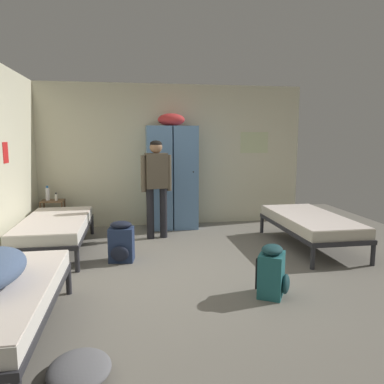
% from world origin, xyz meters
% --- Properties ---
extents(ground_plane, '(7.98, 7.98, 0.00)m').
position_xyz_m(ground_plane, '(0.00, 0.00, 0.00)').
color(ground_plane, slate).
extents(room_backdrop, '(4.98, 5.05, 2.62)m').
position_xyz_m(room_backdrop, '(-1.23, 1.26, 1.31)').
color(room_backdrop, beige).
rests_on(room_backdrop, ground_plane).
extents(locker_bank, '(0.90, 0.55, 2.07)m').
position_xyz_m(locker_bank, '(-0.05, 2.22, 0.97)').
color(locker_bank, '#5B84B2').
rests_on(locker_bank, ground_plane).
extents(shelf_unit, '(0.38, 0.30, 0.57)m').
position_xyz_m(shelf_unit, '(-2.13, 2.20, 0.35)').
color(shelf_unit, brown).
rests_on(shelf_unit, ground_plane).
extents(bed_right, '(0.90, 1.90, 0.49)m').
position_xyz_m(bed_right, '(1.88, 0.66, 0.38)').
color(bed_right, '#28282D').
rests_on(bed_right, ground_plane).
extents(bed_left_rear, '(0.90, 1.90, 0.49)m').
position_xyz_m(bed_left_rear, '(-1.88, 1.05, 0.38)').
color(bed_left_rear, '#28282D').
rests_on(bed_left_rear, ground_plane).
extents(person_traveler, '(0.50, 0.26, 1.60)m').
position_xyz_m(person_traveler, '(-0.37, 1.54, 0.97)').
color(person_traveler, black).
rests_on(person_traveler, ground_plane).
extents(water_bottle, '(0.07, 0.07, 0.25)m').
position_xyz_m(water_bottle, '(-2.21, 2.22, 0.68)').
color(water_bottle, white).
rests_on(water_bottle, shelf_unit).
extents(lotion_bottle, '(0.05, 0.05, 0.14)m').
position_xyz_m(lotion_bottle, '(-2.06, 2.16, 0.63)').
color(lotion_bottle, white).
rests_on(lotion_bottle, shelf_unit).
extents(backpack_navy, '(0.35, 0.37, 0.55)m').
position_xyz_m(backpack_navy, '(-0.93, 0.45, 0.26)').
color(backpack_navy, navy).
rests_on(backpack_navy, ground_plane).
extents(backpack_teal, '(0.41, 0.40, 0.55)m').
position_xyz_m(backpack_teal, '(0.66, -0.92, 0.26)').
color(backpack_teal, '#23666B').
rests_on(backpack_teal, ground_plane).
extents(clothes_pile_grey, '(0.44, 0.51, 0.12)m').
position_xyz_m(clothes_pile_grey, '(-1.17, -1.99, 0.06)').
color(clothes_pile_grey, slate).
rests_on(clothes_pile_grey, ground_plane).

